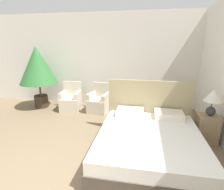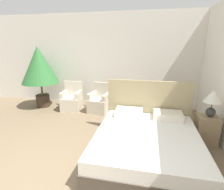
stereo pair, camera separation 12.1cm
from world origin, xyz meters
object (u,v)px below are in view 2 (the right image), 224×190
at_px(nightstand, 206,129).
at_px(table_lamp, 213,99).
at_px(bed, 147,142).
at_px(armchair_near_window_left, 72,101).
at_px(armchair_near_window_right, 100,103).
at_px(potted_palm, 39,67).

height_order(nightstand, table_lamp, table_lamp).
relative_size(bed, nightstand, 3.47).
bearing_deg(armchair_near_window_left, armchair_near_window_right, -6.08).
xyz_separation_m(armchair_near_window_left, armchair_near_window_right, (0.89, -0.00, 0.00)).
bearing_deg(armchair_near_window_right, armchair_near_window_left, -172.60).
height_order(bed, potted_palm, potted_palm).
height_order(armchair_near_window_left, potted_palm, potted_palm).
bearing_deg(bed, table_lamp, 30.19).
height_order(bed, armchair_near_window_left, bed).
distance_m(armchair_near_window_right, nightstand, 2.87).
distance_m(nightstand, table_lamp, 0.65).
bearing_deg(table_lamp, armchair_near_window_left, 160.76).
xyz_separation_m(bed, armchair_near_window_left, (-2.31, 1.93, -0.00)).
xyz_separation_m(armchair_near_window_left, nightstand, (3.48, -1.23, 0.01)).
bearing_deg(armchair_near_window_right, potted_palm, -174.50).
relative_size(armchair_near_window_right, potted_palm, 0.45).
bearing_deg(armchair_near_window_left, bed, -45.93).
bearing_deg(table_lamp, bed, -149.81).
xyz_separation_m(bed, nightstand, (1.18, 0.70, 0.01)).
relative_size(armchair_near_window_left, table_lamp, 1.56).
xyz_separation_m(bed, table_lamp, (1.20, 0.70, 0.66)).
relative_size(nightstand, table_lamp, 1.06).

